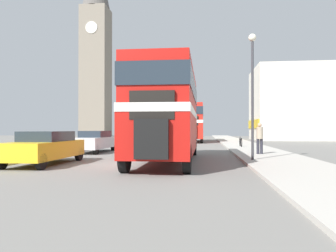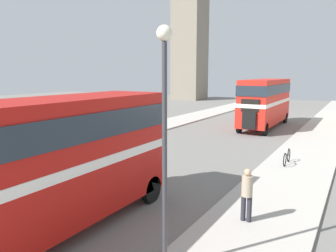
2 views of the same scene
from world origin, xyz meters
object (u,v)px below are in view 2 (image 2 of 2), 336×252
object	(u,v)px
car_parked_mid	(66,153)
street_lamp	(165,116)
double_decker_bus	(44,158)
bus_distant	(266,99)
pedestrian_walking	(247,192)
bicycle_on_pavement	(287,157)

from	to	relation	value
car_parked_mid	street_lamp	xyz separation A→B (m)	(9.45, -5.46, 3.21)
double_decker_bus	bus_distant	distance (m)	23.92
double_decker_bus	bus_distant	bearing A→B (deg)	89.11
pedestrian_walking	street_lamp	xyz separation A→B (m)	(-0.92, -3.64, 2.84)
bus_distant	pedestrian_walking	distance (m)	20.57
pedestrian_walking	bicycle_on_pavement	size ratio (longest dim) A/B	1.01
car_parked_mid	pedestrian_walking	bearing A→B (deg)	-9.94
double_decker_bus	bicycle_on_pavement	distance (m)	12.78
car_parked_mid	pedestrian_walking	world-z (taller)	pedestrian_walking
pedestrian_walking	bicycle_on_pavement	world-z (taller)	pedestrian_walking
bus_distant	bicycle_on_pavement	xyz separation A→B (m)	(4.27, -12.19, -2.10)
bus_distant	bicycle_on_pavement	bearing A→B (deg)	-70.68
double_decker_bus	bus_distant	xyz separation A→B (m)	(0.37, 23.92, 0.10)
bicycle_on_pavement	street_lamp	size ratio (longest dim) A/B	0.30
double_decker_bus	pedestrian_walking	distance (m)	6.37
bus_distant	double_decker_bus	bearing A→B (deg)	-90.89
street_lamp	car_parked_mid	bearing A→B (deg)	149.99
car_parked_mid	street_lamp	size ratio (longest dim) A/B	0.80
pedestrian_walking	bicycle_on_pavement	distance (m)	7.87
car_parked_mid	double_decker_bus	bearing A→B (deg)	-45.99
double_decker_bus	street_lamp	bearing A→B (deg)	3.70
bicycle_on_pavement	street_lamp	distance (m)	12.01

